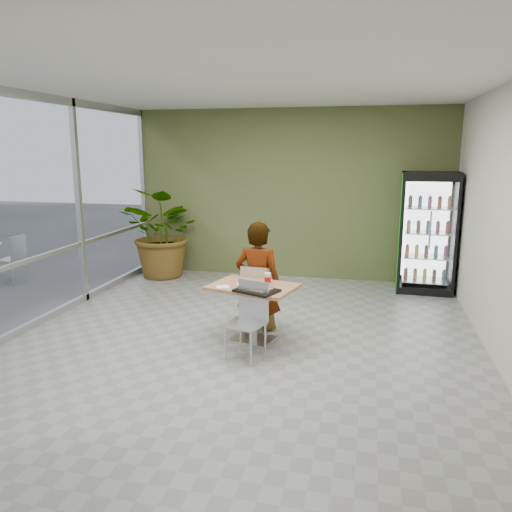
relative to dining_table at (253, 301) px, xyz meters
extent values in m
plane|color=gray|center=(-0.11, -0.02, -0.54)|extent=(7.00, 7.00, 0.00)
cube|color=#AD844A|center=(0.00, 0.00, 0.19)|extent=(1.19, 0.97, 0.04)
cylinder|color=#B6B8BB|center=(0.00, 0.00, -0.18)|extent=(0.10, 0.10, 0.71)
cube|color=#B6B8BB|center=(0.00, 0.00, -0.52)|extent=(0.61, 0.53, 0.04)
cube|color=#B6B8BB|center=(-0.05, 0.57, -0.11)|extent=(0.44, 0.44, 0.03)
cube|color=#B6B8BB|center=(-0.07, 0.38, 0.12)|extent=(0.40, 0.07, 0.47)
cylinder|color=#B6B8BB|center=(0.14, 0.72, -0.32)|extent=(0.02, 0.02, 0.42)
cylinder|color=#B6B8BB|center=(-0.20, 0.75, -0.32)|extent=(0.02, 0.02, 0.42)
cylinder|color=#B6B8BB|center=(0.10, 0.38, -0.32)|extent=(0.02, 0.02, 0.42)
cylinder|color=#B6B8BB|center=(-0.24, 0.42, -0.32)|extent=(0.02, 0.02, 0.42)
cube|color=#B6B8BB|center=(0.04, -0.54, -0.11)|extent=(0.50, 0.50, 0.03)
cube|color=#B6B8BB|center=(0.09, -0.36, 0.13)|extent=(0.39, 0.14, 0.48)
cylinder|color=#B6B8BB|center=(-0.17, -0.66, -0.32)|extent=(0.02, 0.02, 0.43)
cylinder|color=#B6B8BB|center=(0.16, -0.76, -0.32)|extent=(0.02, 0.02, 0.43)
cylinder|color=#B6B8BB|center=(-0.08, -0.33, -0.32)|extent=(0.02, 0.02, 0.43)
cylinder|color=#B6B8BB|center=(0.25, -0.43, -0.32)|extent=(0.02, 0.02, 0.43)
imported|color=black|center=(-0.05, 0.52, 0.06)|extent=(0.71, 0.50, 1.80)
cylinder|color=white|center=(-0.10, 0.01, 0.22)|extent=(0.23, 0.23, 0.01)
cylinder|color=white|center=(0.17, 0.07, 0.28)|extent=(0.08, 0.08, 0.14)
cylinder|color=red|center=(0.17, 0.07, 0.28)|extent=(0.08, 0.08, 0.08)
cylinder|color=white|center=(0.17, 0.07, 0.36)|extent=(0.08, 0.08, 0.01)
cube|color=white|center=(-0.34, -0.21, 0.22)|extent=(0.20, 0.20, 0.02)
cube|color=black|center=(0.11, -0.27, 0.23)|extent=(0.59, 0.52, 0.03)
cube|color=black|center=(2.38, 3.00, 0.50)|extent=(0.96, 0.76, 2.07)
cube|color=#1BA319|center=(1.91, 3.00, 0.50)|extent=(0.04, 0.71, 2.03)
cube|color=white|center=(2.38, 2.65, 0.52)|extent=(0.74, 0.04, 1.65)
imported|color=#2D6A2A|center=(-2.43, 2.91, 0.34)|extent=(1.99, 1.88, 1.75)
camera|label=1|loc=(1.41, -5.93, 1.89)|focal=35.00mm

